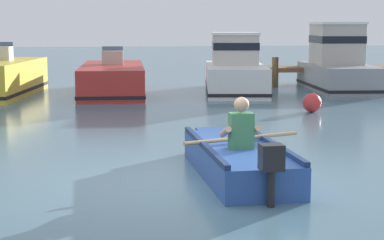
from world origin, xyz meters
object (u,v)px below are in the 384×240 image
at_px(moored_boat_white, 235,70).
at_px(moored_boat_grey, 338,65).
at_px(mooring_buoy, 312,103).
at_px(moored_boat_red, 113,80).
at_px(rowboat_with_person, 237,158).

distance_m(moored_boat_white, moored_boat_grey, 3.73).
distance_m(moored_boat_grey, mooring_buoy, 6.24).
bearing_deg(mooring_buoy, moored_boat_red, 133.20).
distance_m(moored_boat_white, mooring_buoy, 5.28).
height_order(rowboat_with_person, mooring_buoy, rowboat_with_person).
bearing_deg(moored_boat_white, rowboat_with_person, -101.67).
xyz_separation_m(moored_boat_red, moored_boat_grey, (7.75, 0.26, 0.40)).
xyz_separation_m(moored_boat_red, mooring_buoy, (4.97, -5.29, -0.20)).
bearing_deg(mooring_buoy, rowboat_with_person, -117.14).
bearing_deg(rowboat_with_person, mooring_buoy, 62.86).
relative_size(rowboat_with_person, moored_boat_white, 0.72).
distance_m(rowboat_with_person, moored_boat_white, 11.96).
distance_m(moored_boat_red, mooring_buoy, 7.26).
bearing_deg(mooring_buoy, moored_boat_grey, 63.42).
height_order(moored_boat_grey, mooring_buoy, moored_boat_grey).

